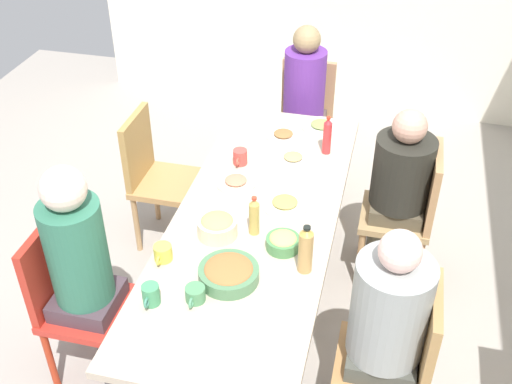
# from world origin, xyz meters

# --- Properties ---
(ground_plane) EXTENTS (6.39, 6.39, 0.00)m
(ground_plane) POSITION_xyz_m (0.00, 0.00, 0.00)
(ground_plane) COLOR #9F968D
(dining_table) EXTENTS (2.22, 0.82, 0.73)m
(dining_table) POSITION_xyz_m (0.00, 0.00, 0.66)
(dining_table) COLOR #BDAB95
(dining_table) RESTS_ON ground_plane
(chair_0) EXTENTS (0.40, 0.40, 0.90)m
(chair_0) POSITION_xyz_m (-0.56, 0.79, 0.51)
(chair_0) COLOR tan
(chair_0) RESTS_ON ground_plane
(person_0) EXTENTS (0.33, 0.33, 1.14)m
(person_0) POSITION_xyz_m (-0.56, 0.70, 0.69)
(person_0) COLOR #565344
(person_0) RESTS_ON ground_plane
(chair_1) EXTENTS (0.40, 0.40, 0.90)m
(chair_1) POSITION_xyz_m (-0.56, -0.79, 0.51)
(chair_1) COLOR tan
(chair_1) RESTS_ON ground_plane
(chair_2) EXTENTS (0.40, 0.40, 0.90)m
(chair_2) POSITION_xyz_m (0.56, -0.79, 0.51)
(chair_2) COLOR red
(chair_2) RESTS_ON ground_plane
(person_2) EXTENTS (0.30, 0.30, 1.27)m
(person_2) POSITION_xyz_m (0.56, -0.70, 0.75)
(person_2) COLOR #3F4145
(person_2) RESTS_ON ground_plane
(chair_3) EXTENTS (0.40, 0.40, 0.90)m
(chair_3) POSITION_xyz_m (-1.49, 0.00, 0.51)
(chair_3) COLOR tan
(chair_3) RESTS_ON ground_plane
(person_3) EXTENTS (0.30, 0.30, 1.22)m
(person_3) POSITION_xyz_m (-1.40, 0.00, 0.72)
(person_3) COLOR #515138
(person_3) RESTS_ON ground_plane
(chair_4) EXTENTS (0.40, 0.40, 0.90)m
(chair_4) POSITION_xyz_m (0.56, 0.79, 0.51)
(chair_4) COLOR #B17E4A
(chair_4) RESTS_ON ground_plane
(person_4) EXTENTS (0.33, 0.33, 1.20)m
(person_4) POSITION_xyz_m (0.56, 0.70, 0.72)
(person_4) COLOR #473845
(person_4) RESTS_ON ground_plane
(plate_0) EXTENTS (0.22, 0.22, 0.04)m
(plate_0) POSITION_xyz_m (-0.25, -0.17, 0.75)
(plate_0) COLOR #EFDFC5
(plate_0) RESTS_ON dining_table
(plate_1) EXTENTS (0.24, 0.24, 0.04)m
(plate_1) POSITION_xyz_m (-0.97, 0.19, 0.75)
(plate_1) COLOR white
(plate_1) RESTS_ON dining_table
(plate_2) EXTENTS (0.24, 0.24, 0.04)m
(plate_2) POSITION_xyz_m (-0.12, 0.13, 0.75)
(plate_2) COLOR silver
(plate_2) RESTS_ON dining_table
(plate_3) EXTENTS (0.21, 0.21, 0.04)m
(plate_3) POSITION_xyz_m (-0.80, -0.02, 0.75)
(plate_3) COLOR silver
(plate_3) RESTS_ON dining_table
(plate_4) EXTENTS (0.20, 0.20, 0.04)m
(plate_4) POSITION_xyz_m (-0.56, 0.09, 0.75)
(plate_4) COLOR white
(plate_4) RESTS_ON dining_table
(bowl_0) EXTENTS (0.16, 0.16, 0.08)m
(bowl_0) POSITION_xyz_m (0.21, 0.18, 0.77)
(bowl_0) COLOR #48844B
(bowl_0) RESTS_ON dining_table
(bowl_1) EXTENTS (0.20, 0.20, 0.11)m
(bowl_1) POSITION_xyz_m (0.19, -0.15, 0.79)
(bowl_1) COLOR beige
(bowl_1) RESTS_ON dining_table
(bowl_2) EXTENTS (0.28, 0.28, 0.08)m
(bowl_2) POSITION_xyz_m (0.48, -0.01, 0.78)
(bowl_2) COLOR #4C7B52
(bowl_2) RESTS_ON dining_table
(cup_0) EXTENTS (0.11, 0.08, 0.10)m
(cup_0) POSITION_xyz_m (0.70, -0.29, 0.78)
(cup_0) COLOR #42905F
(cup_0) RESTS_ON dining_table
(cup_1) EXTENTS (0.12, 0.09, 0.07)m
(cup_1) POSITION_xyz_m (0.64, -0.12, 0.77)
(cup_1) COLOR #4C8959
(cup_1) RESTS_ON dining_table
(cup_2) EXTENTS (0.12, 0.08, 0.09)m
(cup_2) POSITION_xyz_m (-0.45, -0.20, 0.78)
(cup_2) COLOR #D0463E
(cup_2) RESTS_ON dining_table
(cup_3) EXTENTS (0.12, 0.09, 0.08)m
(cup_3) POSITION_xyz_m (0.43, -0.34, 0.77)
(cup_3) COLOR #DDCC47
(cup_3) RESTS_ON dining_table
(bottle_0) EXTENTS (0.05, 0.05, 0.22)m
(bottle_0) POSITION_xyz_m (0.13, 0.02, 0.84)
(bottle_0) COLOR tan
(bottle_0) RESTS_ON dining_table
(bottle_1) EXTENTS (0.07, 0.07, 0.25)m
(bottle_1) POSITION_xyz_m (0.34, 0.31, 0.86)
(bottle_1) COLOR tan
(bottle_1) RESTS_ON dining_table
(bottle_2) EXTENTS (0.05, 0.05, 0.24)m
(bottle_2) POSITION_xyz_m (-0.69, 0.26, 0.85)
(bottle_2) COLOR red
(bottle_2) RESTS_ON dining_table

